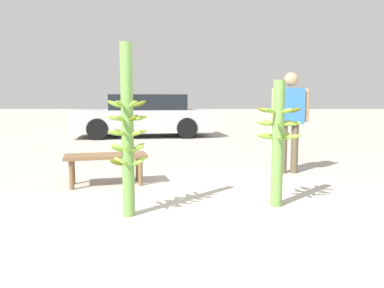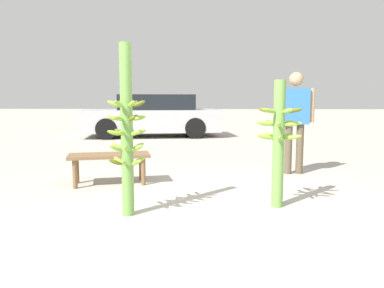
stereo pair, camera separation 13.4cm
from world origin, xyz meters
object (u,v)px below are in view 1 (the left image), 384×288
object	(u,v)px
banana_stalk_left	(128,132)
market_bench	(106,159)
vendor_person	(290,114)
parked_car	(144,116)
banana_stalk_center	(278,140)

from	to	relation	value
banana_stalk_left	market_bench	xyz separation A→B (m)	(-0.54, 1.32, -0.48)
banana_stalk_left	vendor_person	xyz separation A→B (m)	(2.09, 2.16, 0.09)
parked_car	banana_stalk_center	bearing A→B (deg)	-170.88
vendor_person	parked_car	size ratio (longest dim) A/B	0.36
banana_stalk_left	market_bench	size ratio (longest dim) A/B	1.46
banana_stalk_left	vendor_person	bearing A→B (deg)	45.96
vendor_person	banana_stalk_center	bearing A→B (deg)	-113.83
banana_stalk_left	banana_stalk_center	world-z (taller)	banana_stalk_left
banana_stalk_center	market_bench	size ratio (longest dim) A/B	1.17
banana_stalk_left	parked_car	size ratio (longest dim) A/B	0.39
banana_stalk_left	banana_stalk_center	xyz separation A→B (m)	(1.52, 0.36, -0.12)
banana_stalk_left	vendor_person	distance (m)	3.00
vendor_person	market_bench	xyz separation A→B (m)	(-2.62, -0.84, -0.57)
banana_stalk_center	vendor_person	distance (m)	1.90
banana_stalk_left	parked_car	xyz separation A→B (m)	(-0.94, 7.83, -0.21)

